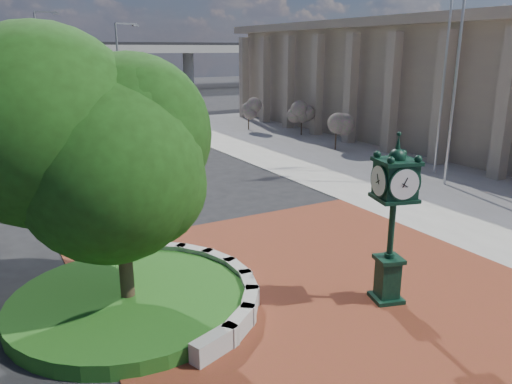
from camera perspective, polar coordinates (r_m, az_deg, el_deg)
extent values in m
plane|color=black|center=(15.68, 3.77, -8.77)|extent=(200.00, 200.00, 0.00)
cube|color=brown|center=(14.93, 5.89, -10.08)|extent=(12.00, 12.00, 0.04)
cube|color=#9E9B93|center=(33.02, 17.77, 3.85)|extent=(20.00, 50.00, 0.04)
cube|color=#9E9B93|center=(11.58, -4.72, -17.02)|extent=(1.29, 0.76, 0.54)
cube|color=#9E9B93|center=(12.25, -1.92, -14.95)|extent=(1.20, 1.04, 0.54)
cube|color=#9E9B93|center=(13.06, -0.69, -12.82)|extent=(1.00, 1.22, 0.54)
cube|color=#9E9B93|center=(13.92, -0.87, -10.89)|extent=(0.71, 1.30, 0.54)
cube|color=#9E9B93|center=(14.75, -2.17, -9.27)|extent=(0.35, 1.25, 0.54)
cube|color=#9E9B93|center=(15.47, -4.31, -8.04)|extent=(0.71, 1.30, 0.54)
cube|color=#9E9B93|center=(16.05, -7.05, -7.20)|extent=(1.00, 1.22, 0.54)
cube|color=#9E9B93|center=(16.45, -10.18, -6.75)|extent=(1.20, 1.04, 0.54)
cube|color=#9E9B93|center=(16.64, -13.51, -6.68)|extent=(1.29, 0.76, 0.54)
cylinder|color=#184914|center=(13.78, -14.35, -12.06)|extent=(6.10, 6.10, 0.40)
cube|color=#B8A88C|center=(39.89, 24.19, 11.00)|extent=(15.00, 42.00, 8.00)
cube|color=#B8A88C|center=(39.84, 24.93, 17.14)|extent=(17.00, 44.00, 0.60)
cube|color=black|center=(34.41, 16.82, 11.11)|extent=(0.30, 40.00, 5.50)
cube|color=#9E9B93|center=(82.25, -24.75, 14.62)|extent=(90.00, 12.00, 1.20)
cube|color=black|center=(82.25, -24.81, 15.17)|extent=(90.00, 12.00, 0.40)
cylinder|color=#9E9B93|center=(82.95, -20.96, 12.58)|extent=(1.80, 1.80, 6.00)
cylinder|color=#9E9B93|center=(88.29, -7.72, 13.62)|extent=(1.80, 1.80, 6.00)
cylinder|color=#38281C|center=(13.39, -14.61, -8.71)|extent=(0.36, 0.36, 2.17)
sphere|color=#18380F|center=(12.54, -15.46, 2.34)|extent=(5.20, 5.20, 5.20)
cylinder|color=#38281C|center=(30.64, -21.70, 4.37)|extent=(0.36, 0.36, 1.92)
sphere|color=#18380F|center=(30.31, -22.15, 8.60)|extent=(4.40, 4.40, 4.40)
cube|color=black|center=(14.24, 14.62, -11.67)|extent=(0.95, 0.95, 0.15)
cube|color=black|center=(13.98, 14.79, -9.51)|extent=(0.65, 0.65, 1.05)
cube|color=black|center=(13.75, 14.96, -7.42)|extent=(0.83, 0.83, 0.11)
cylinder|color=black|center=(13.44, 15.23, -4.01)|extent=(0.16, 0.16, 1.63)
cube|color=black|center=(13.06, 15.64, 1.36)|extent=(1.07, 1.07, 0.86)
cylinder|color=white|center=(12.68, 16.60, 0.85)|extent=(0.75, 0.27, 0.77)
cylinder|color=white|center=(13.44, 14.73, 1.84)|extent=(0.75, 0.27, 0.77)
cylinder|color=white|center=(12.85, 13.88, 1.25)|extent=(0.27, 0.75, 0.77)
cylinder|color=white|center=(13.28, 17.34, 1.46)|extent=(0.27, 0.75, 0.77)
sphere|color=black|center=(12.93, 15.84, 3.90)|extent=(0.42, 0.42, 0.42)
cone|color=black|center=(12.87, 15.94, 5.27)|extent=(0.17, 0.17, 0.48)
imported|color=#5B140D|center=(52.42, -20.40, 8.73)|extent=(2.91, 4.86, 1.55)
cylinder|color=silver|center=(25.96, 21.97, 12.88)|extent=(0.14, 0.14, 11.28)
cylinder|color=silver|center=(28.22, 20.70, 12.32)|extent=(0.13, 0.13, 10.45)
cylinder|color=slate|center=(37.70, -15.30, 11.80)|extent=(0.15, 0.15, 8.25)
cube|color=slate|center=(38.06, -14.63, 18.11)|extent=(1.64, 0.53, 0.11)
cube|color=slate|center=(38.42, -13.62, 18.02)|extent=(0.50, 0.33, 0.14)
cylinder|color=slate|center=(51.25, -23.40, 12.90)|extent=(0.17, 0.17, 9.74)
cube|color=slate|center=(51.30, -22.89, 18.43)|extent=(1.95, 0.44, 0.13)
cube|color=slate|center=(51.29, -21.87, 18.41)|extent=(0.57, 0.34, 0.16)
cylinder|color=#38281C|center=(33.99, 9.08, 5.75)|extent=(0.10, 0.10, 1.20)
sphere|color=#C26196|center=(33.83, 9.16, 7.41)|extent=(1.20, 1.20, 1.20)
cylinder|color=#38281C|center=(39.51, 5.21, 7.31)|extent=(0.10, 0.10, 1.20)
sphere|color=#C26196|center=(39.37, 5.25, 8.75)|extent=(1.20, 1.20, 1.20)
cylinder|color=#38281C|center=(42.07, -0.86, 7.91)|extent=(0.10, 0.10, 1.20)
sphere|color=#C26196|center=(41.94, -0.86, 9.26)|extent=(1.20, 1.20, 1.20)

